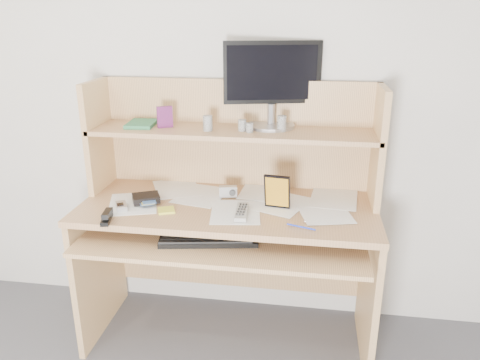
# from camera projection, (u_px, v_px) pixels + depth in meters

# --- Properties ---
(back_wall) EXTENTS (3.60, 0.04, 2.50)m
(back_wall) POSITION_uv_depth(u_px,v_px,m) (238.00, 89.00, 2.34)
(back_wall) COLOR silver
(back_wall) RESTS_ON floor
(desk) EXTENTS (1.40, 0.70, 1.30)m
(desk) POSITION_uv_depth(u_px,v_px,m) (231.00, 209.00, 2.31)
(desk) COLOR tan
(desk) RESTS_ON floor
(paper_clutter) EXTENTS (1.32, 0.54, 0.01)m
(paper_clutter) POSITION_uv_depth(u_px,v_px,m) (228.00, 204.00, 2.21)
(paper_clutter) COLOR white
(paper_clutter) RESTS_ON desk
(keyboard) EXTENTS (0.46, 0.23, 0.03)m
(keyboard) POSITION_uv_depth(u_px,v_px,m) (209.00, 238.00, 2.08)
(keyboard) COLOR black
(keyboard) RESTS_ON desk
(tv_remote) EXTENTS (0.06, 0.19, 0.02)m
(tv_remote) POSITION_uv_depth(u_px,v_px,m) (242.00, 212.00, 2.10)
(tv_remote) COLOR #A0A19B
(tv_remote) RESTS_ON paper_clutter
(flip_phone) EXTENTS (0.08, 0.10, 0.02)m
(flip_phone) POSITION_uv_depth(u_px,v_px,m) (121.00, 205.00, 2.17)
(flip_phone) COLOR #A2A2A4
(flip_phone) RESTS_ON paper_clutter
(stapler) EXTENTS (0.06, 0.13, 0.04)m
(stapler) POSITION_uv_depth(u_px,v_px,m) (106.00, 216.00, 2.03)
(stapler) COLOR black
(stapler) RESTS_ON paper_clutter
(wallet) EXTENTS (0.16, 0.15, 0.03)m
(wallet) POSITION_uv_depth(u_px,v_px,m) (146.00, 198.00, 2.24)
(wallet) COLOR black
(wallet) RESTS_ON paper_clutter
(sticky_note_pad) EXTENTS (0.10, 0.10, 0.01)m
(sticky_note_pad) POSITION_uv_depth(u_px,v_px,m) (166.00, 210.00, 2.14)
(sticky_note_pad) COLOR #FFF443
(sticky_note_pad) RESTS_ON desk
(digital_camera) EXTENTS (0.09, 0.05, 0.05)m
(digital_camera) POSITION_uv_depth(u_px,v_px,m) (228.00, 191.00, 2.29)
(digital_camera) COLOR #A4A4A6
(digital_camera) RESTS_ON paper_clutter
(game_case) EXTENTS (0.12, 0.03, 0.17)m
(game_case) POSITION_uv_depth(u_px,v_px,m) (277.00, 192.00, 2.13)
(game_case) COLOR black
(game_case) RESTS_ON paper_clutter
(blue_pen) EXTENTS (0.12, 0.05, 0.01)m
(blue_pen) POSITION_uv_depth(u_px,v_px,m) (301.00, 227.00, 1.97)
(blue_pen) COLOR #182EB7
(blue_pen) RESTS_ON paper_clutter
(card_box) EXTENTS (0.08, 0.06, 0.10)m
(card_box) POSITION_uv_depth(u_px,v_px,m) (165.00, 117.00, 2.27)
(card_box) COLOR #A92C16
(card_box) RESTS_ON desk
(shelf_book) EXTENTS (0.14, 0.19, 0.02)m
(shelf_book) POSITION_uv_depth(u_px,v_px,m) (142.00, 124.00, 2.32)
(shelf_book) COLOR #338150
(shelf_book) RESTS_ON desk
(chip_stack_a) EXTENTS (0.05, 0.05, 0.05)m
(chip_stack_a) POSITION_uv_depth(u_px,v_px,m) (242.00, 125.00, 2.21)
(chip_stack_a) COLOR black
(chip_stack_a) RESTS_ON desk
(chip_stack_b) EXTENTS (0.05, 0.05, 0.07)m
(chip_stack_b) POSITION_uv_depth(u_px,v_px,m) (208.00, 123.00, 2.21)
(chip_stack_b) COLOR white
(chip_stack_b) RESTS_ON desk
(chip_stack_c) EXTENTS (0.04, 0.04, 0.04)m
(chip_stack_c) POSITION_uv_depth(u_px,v_px,m) (250.00, 128.00, 2.18)
(chip_stack_c) COLOR black
(chip_stack_c) RESTS_ON desk
(chip_stack_d) EXTENTS (0.05, 0.05, 0.08)m
(chip_stack_d) POSITION_uv_depth(u_px,v_px,m) (282.00, 124.00, 2.19)
(chip_stack_d) COLOR white
(chip_stack_d) RESTS_ON desk
(monitor) EXTENTS (0.46, 0.24, 0.41)m
(monitor) POSITION_uv_depth(u_px,v_px,m) (272.00, 82.00, 2.24)
(monitor) COLOR #A1A0A5
(monitor) RESTS_ON desk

